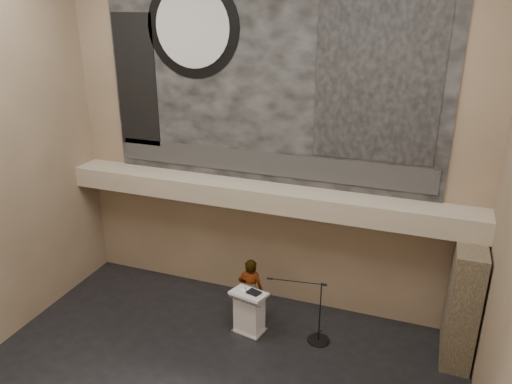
% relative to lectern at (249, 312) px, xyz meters
% --- Properties ---
extents(wall_back, '(10.00, 0.02, 8.50)m').
position_rel_lectern_xyz_m(wall_back, '(-0.15, 1.66, 3.70)').
color(wall_back, '#7B694E').
rests_on(wall_back, floor).
extents(soffit, '(10.00, 0.80, 0.50)m').
position_rel_lectern_xyz_m(soffit, '(-0.15, 1.26, 2.40)').
color(soffit, tan).
rests_on(soffit, wall_back).
extents(sprinkler_left, '(0.04, 0.04, 0.06)m').
position_rel_lectern_xyz_m(sprinkler_left, '(-1.75, 1.21, 2.12)').
color(sprinkler_left, '#B2893D').
rests_on(sprinkler_left, soffit).
extents(sprinkler_right, '(0.04, 0.04, 0.06)m').
position_rel_lectern_xyz_m(sprinkler_right, '(1.75, 1.21, 2.12)').
color(sprinkler_right, '#B2893D').
rests_on(sprinkler_right, soffit).
extents(banner, '(8.00, 0.05, 5.00)m').
position_rel_lectern_xyz_m(banner, '(-0.15, 1.63, 5.15)').
color(banner, black).
rests_on(banner, wall_back).
extents(banner_text_strip, '(7.76, 0.02, 0.55)m').
position_rel_lectern_xyz_m(banner_text_strip, '(-0.15, 1.59, 3.10)').
color(banner_text_strip, '#2A2A2A').
rests_on(banner_text_strip, banner).
extents(banner_clock_rim, '(2.30, 0.02, 2.30)m').
position_rel_lectern_xyz_m(banner_clock_rim, '(-1.95, 1.59, 6.15)').
color(banner_clock_rim, black).
rests_on(banner_clock_rim, banner).
extents(banner_clock_face, '(1.84, 0.02, 1.84)m').
position_rel_lectern_xyz_m(banner_clock_face, '(-1.95, 1.57, 6.15)').
color(banner_clock_face, silver).
rests_on(banner_clock_face, banner).
extents(banner_building_print, '(2.60, 0.02, 3.60)m').
position_rel_lectern_xyz_m(banner_building_print, '(2.25, 1.59, 5.25)').
color(banner_building_print, black).
rests_on(banner_building_print, banner).
extents(banner_brick_print, '(1.10, 0.02, 3.20)m').
position_rel_lectern_xyz_m(banner_brick_print, '(-3.55, 1.59, 4.85)').
color(banner_brick_print, black).
rests_on(banner_brick_print, banner).
extents(stone_pier, '(0.60, 1.40, 2.70)m').
position_rel_lectern_xyz_m(stone_pier, '(4.50, 0.81, 0.80)').
color(stone_pier, '#443929').
rests_on(stone_pier, floor).
extents(lectern, '(0.88, 0.70, 1.14)m').
position_rel_lectern_xyz_m(lectern, '(0.00, 0.00, 0.00)').
color(lectern, silver).
rests_on(lectern, floor).
extents(binder, '(0.35, 0.31, 0.04)m').
position_rel_lectern_xyz_m(binder, '(0.11, -0.01, 0.56)').
color(binder, black).
rests_on(binder, lectern).
extents(papers, '(0.24, 0.31, 0.00)m').
position_rel_lectern_xyz_m(papers, '(-0.10, -0.03, 0.55)').
color(papers, white).
rests_on(papers, lectern).
extents(speaker_person, '(0.64, 0.46, 1.65)m').
position_rel_lectern_xyz_m(speaker_person, '(-0.15, 0.49, 0.27)').
color(speaker_person, white).
rests_on(speaker_person, floor).
extents(mic_stand, '(1.46, 0.52, 1.53)m').
position_rel_lectern_xyz_m(mic_stand, '(1.55, 0.25, -0.32)').
color(mic_stand, black).
rests_on(mic_stand, floor).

